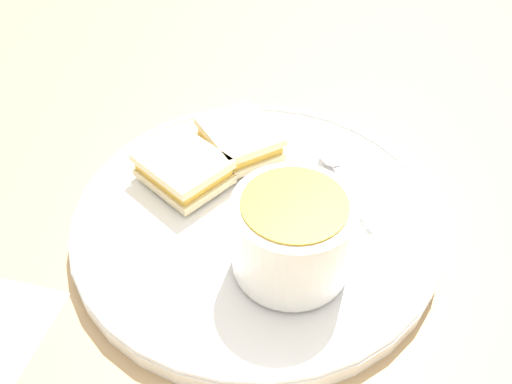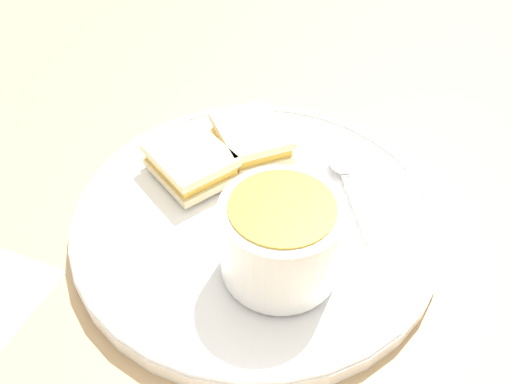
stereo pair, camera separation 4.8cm
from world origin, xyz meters
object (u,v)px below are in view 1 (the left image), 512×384
object	(u,v)px
sandwich_half_near	(239,138)
sandwich_half_far	(183,168)
spoon	(334,163)
soup_bowl	(292,234)

from	to	relation	value
sandwich_half_near	sandwich_half_far	world-z (taller)	same
sandwich_half_far	spoon	bearing A→B (deg)	26.87
spoon	sandwich_half_far	size ratio (longest dim) A/B	1.01
soup_bowl	sandwich_half_near	world-z (taller)	soup_bowl
spoon	sandwich_half_far	world-z (taller)	sandwich_half_far
soup_bowl	sandwich_half_near	bearing A→B (deg)	126.28
spoon	sandwich_half_near	world-z (taller)	sandwich_half_near
sandwich_half_near	spoon	bearing A→B (deg)	3.80
sandwich_half_near	sandwich_half_far	size ratio (longest dim) A/B	1.03
spoon	sandwich_half_near	xyz separation A→B (m)	(-0.11, -0.01, 0.01)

